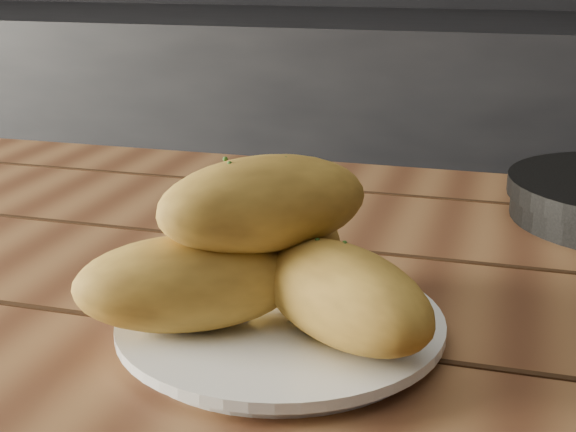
# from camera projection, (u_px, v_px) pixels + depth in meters

# --- Properties ---
(counter) EXTENTS (2.80, 0.60, 0.90)m
(counter) POSITION_uv_depth(u_px,v_px,m) (277.00, 215.00, 1.85)
(counter) COLOR black
(counter) RESTS_ON ground
(table) EXTENTS (1.53, 0.87, 0.75)m
(table) POSITION_uv_depth(u_px,v_px,m) (464.00, 412.00, 0.68)
(table) COLOR brown
(table) RESTS_ON ground
(plate) EXTENTS (0.24, 0.24, 0.02)m
(plate) POSITION_uv_depth(u_px,v_px,m) (281.00, 326.00, 0.60)
(plate) COLOR white
(plate) RESTS_ON table
(bread_rolls) EXTENTS (0.28, 0.24, 0.12)m
(bread_rolls) POSITION_uv_depth(u_px,v_px,m) (272.00, 257.00, 0.58)
(bread_rolls) COLOR gold
(bread_rolls) RESTS_ON plate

